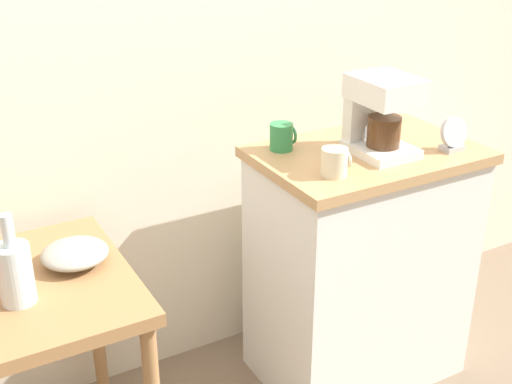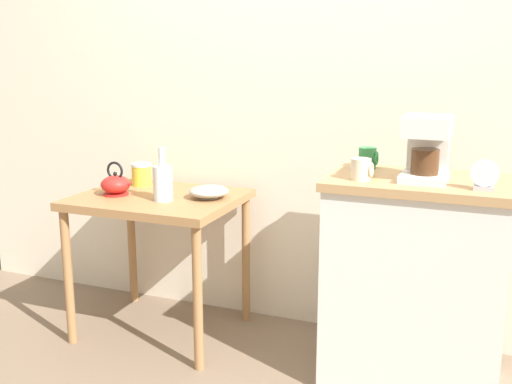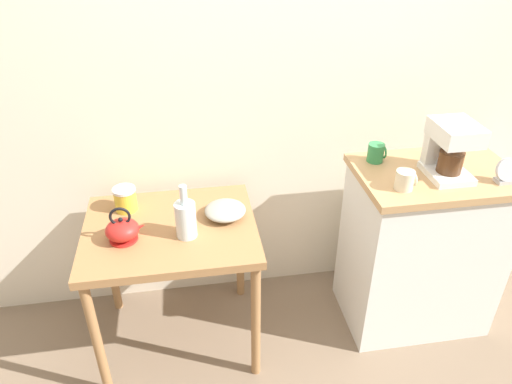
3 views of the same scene
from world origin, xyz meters
TOP-DOWN VIEW (x-y plane):
  - ground_plane at (0.00, 0.00)m, footprint 8.00×8.00m
  - back_wall at (0.10, 0.48)m, footprint 4.40×0.10m
  - wooden_table at (-0.66, 0.05)m, footprint 0.78×0.64m
  - kitchen_counter at (0.60, 0.03)m, footprint 0.75×0.50m
  - bowl_stoneware at (-0.40, 0.09)m, footprint 0.19×0.19m
  - teakettle at (-0.85, -0.02)m, footprint 0.18×0.14m
  - glass_carafe_vase at (-0.58, -0.03)m, footprint 0.09×0.09m
  - canister_enamel at (-0.86, 0.23)m, footprint 0.11×0.11m
  - coffee_maker at (0.61, 0.01)m, footprint 0.18×0.22m
  - mug_tall_green at (0.35, 0.18)m, footprint 0.08×0.08m
  - mug_small_cream at (0.38, -0.09)m, footprint 0.09×0.08m
  - table_clock at (0.84, -0.11)m, footprint 0.11×0.05m

SIDE VIEW (x-z plane):
  - ground_plane at x=0.00m, z-range 0.00..0.00m
  - kitchen_counter at x=0.60m, z-range 0.00..0.91m
  - wooden_table at x=-0.66m, z-range 0.27..0.99m
  - bowl_stoneware at x=-0.40m, z-range 0.72..0.78m
  - teakettle at x=-0.85m, z-range 0.69..0.86m
  - canister_enamel at x=-0.86m, z-range 0.72..0.84m
  - glass_carafe_vase at x=-0.58m, z-range 0.68..0.94m
  - mug_small_cream at x=0.38m, z-range 0.91..0.99m
  - mug_tall_green at x=0.35m, z-range 0.91..1.00m
  - table_clock at x=0.84m, z-range 0.90..1.02m
  - coffee_maker at x=0.61m, z-range 0.92..1.18m
  - back_wall at x=0.10m, z-range 0.00..2.80m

